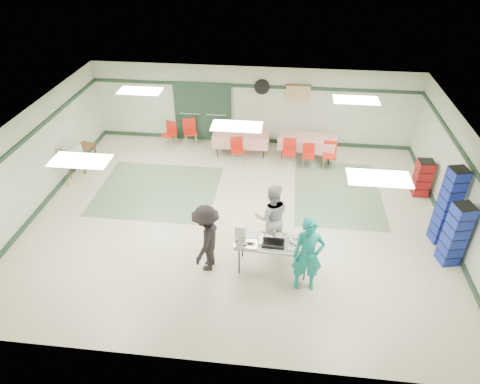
# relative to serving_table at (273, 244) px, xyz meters

# --- Properties ---
(floor) EXTENTS (11.00, 11.00, 0.00)m
(floor) POSITION_rel_serving_table_xyz_m (-1.05, 1.88, -0.71)
(floor) COLOR beige
(floor) RESTS_ON ground
(ceiling) EXTENTS (11.00, 11.00, 0.00)m
(ceiling) POSITION_rel_serving_table_xyz_m (-1.05, 1.88, 1.99)
(ceiling) COLOR white
(ceiling) RESTS_ON wall_back
(wall_back) EXTENTS (11.00, 0.00, 11.00)m
(wall_back) POSITION_rel_serving_table_xyz_m (-1.05, 6.38, 0.64)
(wall_back) COLOR beige
(wall_back) RESTS_ON floor
(wall_front) EXTENTS (11.00, 0.00, 11.00)m
(wall_front) POSITION_rel_serving_table_xyz_m (-1.05, -2.62, 0.64)
(wall_front) COLOR beige
(wall_front) RESTS_ON floor
(wall_left) EXTENTS (0.00, 9.00, 9.00)m
(wall_left) POSITION_rel_serving_table_xyz_m (-6.55, 1.88, 0.64)
(wall_left) COLOR beige
(wall_left) RESTS_ON floor
(wall_right) EXTENTS (0.00, 9.00, 9.00)m
(wall_right) POSITION_rel_serving_table_xyz_m (4.45, 1.88, 0.64)
(wall_right) COLOR beige
(wall_right) RESTS_ON floor
(trim_back) EXTENTS (11.00, 0.06, 0.10)m
(trim_back) POSITION_rel_serving_table_xyz_m (-1.05, 6.35, 1.34)
(trim_back) COLOR #1D3625
(trim_back) RESTS_ON wall_back
(baseboard_back) EXTENTS (11.00, 0.06, 0.12)m
(baseboard_back) POSITION_rel_serving_table_xyz_m (-1.05, 6.35, -0.65)
(baseboard_back) COLOR #1D3625
(baseboard_back) RESTS_ON floor
(trim_left) EXTENTS (0.06, 9.00, 0.10)m
(trim_left) POSITION_rel_serving_table_xyz_m (-6.52, 1.88, 1.34)
(trim_left) COLOR #1D3625
(trim_left) RESTS_ON wall_back
(baseboard_left) EXTENTS (0.06, 9.00, 0.12)m
(baseboard_left) POSITION_rel_serving_table_xyz_m (-6.52, 1.88, -0.65)
(baseboard_left) COLOR #1D3625
(baseboard_left) RESTS_ON floor
(trim_right) EXTENTS (0.06, 9.00, 0.10)m
(trim_right) POSITION_rel_serving_table_xyz_m (4.42, 1.88, 1.34)
(trim_right) COLOR #1D3625
(trim_right) RESTS_ON wall_back
(baseboard_right) EXTENTS (0.06, 9.00, 0.12)m
(baseboard_right) POSITION_rel_serving_table_xyz_m (4.42, 1.88, -0.65)
(baseboard_right) COLOR #1D3625
(baseboard_right) RESTS_ON floor
(green_patch_a) EXTENTS (3.50, 3.00, 0.01)m
(green_patch_a) POSITION_rel_serving_table_xyz_m (-3.55, 2.88, -0.71)
(green_patch_a) COLOR slate
(green_patch_a) RESTS_ON floor
(green_patch_b) EXTENTS (2.50, 3.50, 0.01)m
(green_patch_b) POSITION_rel_serving_table_xyz_m (1.75, 3.38, -0.71)
(green_patch_b) COLOR slate
(green_patch_b) RESTS_ON floor
(double_door_left) EXTENTS (0.90, 0.06, 2.10)m
(double_door_left) POSITION_rel_serving_table_xyz_m (-3.25, 6.32, 0.34)
(double_door_left) COLOR gray
(double_door_left) RESTS_ON floor
(double_door_right) EXTENTS (0.90, 0.06, 2.10)m
(double_door_right) POSITION_rel_serving_table_xyz_m (-2.30, 6.32, 0.34)
(double_door_right) COLOR gray
(double_door_right) RESTS_ON floor
(door_frame) EXTENTS (2.00, 0.03, 2.15)m
(door_frame) POSITION_rel_serving_table_xyz_m (-2.78, 6.30, 0.34)
(door_frame) COLOR #1D3625
(door_frame) RESTS_ON floor
(wall_fan) EXTENTS (0.50, 0.10, 0.50)m
(wall_fan) POSITION_rel_serving_table_xyz_m (-0.75, 6.32, 1.34)
(wall_fan) COLOR black
(wall_fan) RESTS_ON wall_back
(scroll_banner) EXTENTS (0.80, 0.02, 0.60)m
(scroll_banner) POSITION_rel_serving_table_xyz_m (0.45, 6.32, 1.14)
(scroll_banner) COLOR tan
(scroll_banner) RESTS_ON wall_back
(serving_table) EXTENTS (1.73, 0.74, 0.76)m
(serving_table) POSITION_rel_serving_table_xyz_m (0.00, 0.00, 0.00)
(serving_table) COLOR #A7A6A2
(serving_table) RESTS_ON floor
(sheet_tray_right) EXTENTS (0.59, 0.45, 0.02)m
(sheet_tray_right) POSITION_rel_serving_table_xyz_m (0.60, -0.05, 0.06)
(sheet_tray_right) COLOR silver
(sheet_tray_right) RESTS_ON serving_table
(sheet_tray_mid) EXTENTS (0.61, 0.47, 0.02)m
(sheet_tray_mid) POSITION_rel_serving_table_xyz_m (-0.02, 0.10, 0.06)
(sheet_tray_mid) COLOR silver
(sheet_tray_mid) RESTS_ON serving_table
(sheet_tray_left) EXTENTS (0.54, 0.42, 0.02)m
(sheet_tray_left) POSITION_rel_serving_table_xyz_m (-0.61, -0.10, 0.06)
(sheet_tray_left) COLOR silver
(sheet_tray_left) RESTS_ON serving_table
(baking_pan) EXTENTS (0.51, 0.33, 0.08)m
(baking_pan) POSITION_rel_serving_table_xyz_m (-0.00, -0.07, 0.09)
(baking_pan) COLOR black
(baking_pan) RESTS_ON serving_table
(foam_box_stack) EXTENTS (0.24, 0.22, 0.37)m
(foam_box_stack) POSITION_rel_serving_table_xyz_m (-0.75, 0.08, 0.23)
(foam_box_stack) COLOR white
(foam_box_stack) RESTS_ON serving_table
(volunteer_teal) EXTENTS (0.70, 0.49, 1.84)m
(volunteer_teal) POSITION_rel_serving_table_xyz_m (0.74, -0.50, 0.21)
(volunteer_teal) COLOR #138785
(volunteer_teal) RESTS_ON floor
(volunteer_grey) EXTENTS (0.95, 0.79, 1.76)m
(volunteer_grey) POSITION_rel_serving_table_xyz_m (-0.09, 0.79, 0.17)
(volunteer_grey) COLOR #99999E
(volunteer_grey) RESTS_ON floor
(volunteer_dark) EXTENTS (0.78, 1.18, 1.70)m
(volunteer_dark) POSITION_rel_serving_table_xyz_m (-1.50, -0.13, 0.14)
(volunteer_dark) COLOR black
(volunteer_dark) RESTS_ON floor
(dining_table_a) EXTENTS (1.94, 1.06, 0.77)m
(dining_table_a) POSITION_rel_serving_table_xyz_m (0.85, 5.42, -0.14)
(dining_table_a) COLOR red
(dining_table_a) RESTS_ON floor
(dining_table_b) EXTENTS (1.87, 0.87, 0.77)m
(dining_table_b) POSITION_rel_serving_table_xyz_m (-1.35, 5.42, -0.14)
(dining_table_b) COLOR red
(dining_table_b) RESTS_ON floor
(chair_a) EXTENTS (0.38, 0.38, 0.78)m
(chair_a) POSITION_rel_serving_table_xyz_m (0.89, 4.85, -0.24)
(chair_a) COLOR red
(chair_a) RESTS_ON floor
(chair_b) EXTENTS (0.44, 0.44, 0.90)m
(chair_b) POSITION_rel_serving_table_xyz_m (0.28, 4.86, -0.16)
(chair_b) COLOR red
(chair_b) RESTS_ON floor
(chair_c) EXTENTS (0.42, 0.42, 0.88)m
(chair_c) POSITION_rel_serving_table_xyz_m (1.56, 4.86, -0.17)
(chair_c) COLOR red
(chair_c) RESTS_ON floor
(chair_d) EXTENTS (0.52, 0.52, 0.86)m
(chair_d) POSITION_rel_serving_table_xyz_m (-1.40, 4.85, -0.19)
(chair_d) COLOR red
(chair_d) RESTS_ON floor
(chair_loose_a) EXTENTS (0.56, 0.56, 0.94)m
(chair_loose_a) POSITION_rel_serving_table_xyz_m (-3.19, 5.91, -0.14)
(chair_loose_a) COLOR red
(chair_loose_a) RESTS_ON floor
(chair_loose_b) EXTENTS (0.54, 0.54, 0.90)m
(chair_loose_b) POSITION_rel_serving_table_xyz_m (-3.84, 5.70, -0.16)
(chair_loose_b) COLOR red
(chair_loose_b) RESTS_ON floor
(crate_stack_blue_a) EXTENTS (0.48, 0.48, 2.08)m
(crate_stack_blue_a) POSITION_rel_serving_table_xyz_m (4.10, 1.49, 0.33)
(crate_stack_blue_a) COLOR #192D96
(crate_stack_blue_a) RESTS_ON floor
(crate_stack_red) EXTENTS (0.43, 0.43, 1.10)m
(crate_stack_red) POSITION_rel_serving_table_xyz_m (4.10, 3.57, -0.16)
(crate_stack_red) COLOR maroon
(crate_stack_red) RESTS_ON floor
(crate_stack_blue_b) EXTENTS (0.51, 0.51, 1.63)m
(crate_stack_blue_b) POSITION_rel_serving_table_xyz_m (4.10, 0.69, 0.10)
(crate_stack_blue_b) COLOR #192D96
(crate_stack_blue_b) RESTS_ON floor
(printer_table) EXTENTS (0.69, 0.88, 0.74)m
(printer_table) POSITION_rel_serving_table_xyz_m (-6.20, 3.91, -0.09)
(printer_table) COLOR brown
(printer_table) RESTS_ON floor
(office_printer) EXTENTS (0.63, 0.58, 0.42)m
(office_printer) POSITION_rel_serving_table_xyz_m (-6.20, 3.19, 0.24)
(office_printer) COLOR #ADADA8
(office_printer) RESTS_ON printer_table
(broom) EXTENTS (0.06, 0.21, 1.27)m
(broom) POSITION_rel_serving_table_xyz_m (-6.28, 2.97, -0.05)
(broom) COLOR brown
(broom) RESTS_ON floor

